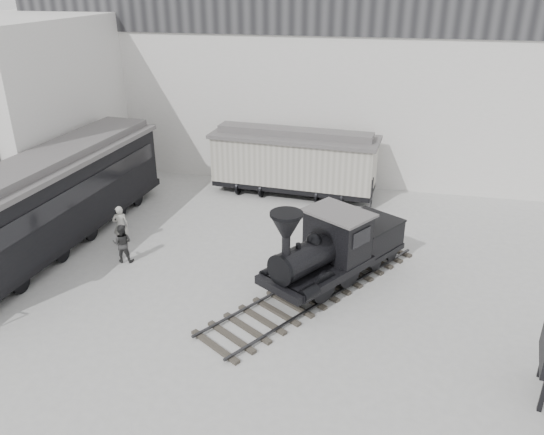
% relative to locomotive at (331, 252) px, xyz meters
% --- Properties ---
extents(ground, '(90.00, 90.00, 0.00)m').
position_rel_locomotive_xyz_m(ground, '(-2.21, -3.29, -1.33)').
color(ground, '#9E9E9B').
extents(north_wall, '(34.00, 2.51, 11.00)m').
position_rel_locomotive_xyz_m(north_wall, '(-2.21, 11.69, 4.23)').
color(north_wall, silver).
rests_on(north_wall, ground).
extents(west_pavilion, '(7.00, 12.11, 9.00)m').
position_rel_locomotive_xyz_m(west_pavilion, '(-16.71, 6.67, 3.17)').
color(west_pavilion, silver).
rests_on(west_pavilion, ground).
extents(locomotive, '(7.40, 9.75, 3.60)m').
position_rel_locomotive_xyz_m(locomotive, '(0.00, 0.00, 0.00)').
color(locomotive, '#292421').
rests_on(locomotive, ground).
extents(boxcar, '(8.95, 3.40, 3.59)m').
position_rel_locomotive_xyz_m(boxcar, '(-3.01, 8.79, 0.55)').
color(boxcar, black).
rests_on(boxcar, ground).
extents(passenger_coach, '(3.89, 14.32, 3.79)m').
position_rel_locomotive_xyz_m(passenger_coach, '(-11.93, 0.91, 0.76)').
color(passenger_coach, black).
rests_on(passenger_coach, ground).
extents(visitor_a, '(0.79, 0.69, 1.82)m').
position_rel_locomotive_xyz_m(visitor_a, '(-9.24, 1.25, -0.42)').
color(visitor_a, '#B0AEA6').
rests_on(visitor_a, ground).
extents(visitor_b, '(0.90, 0.76, 1.65)m').
position_rel_locomotive_xyz_m(visitor_b, '(-8.47, -0.13, -0.50)').
color(visitor_b, '#2D2D2D').
rests_on(visitor_b, ground).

